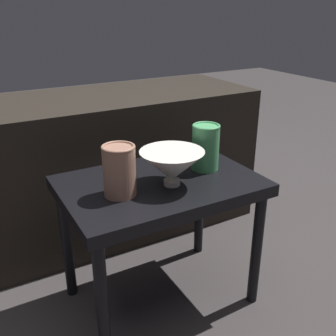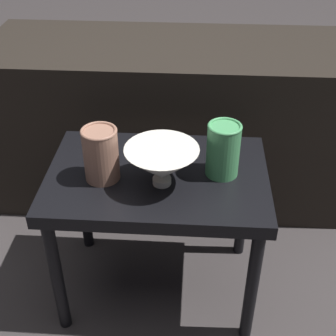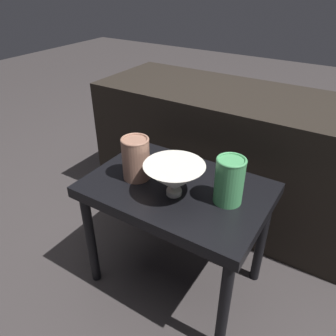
{
  "view_description": "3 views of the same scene",
  "coord_description": "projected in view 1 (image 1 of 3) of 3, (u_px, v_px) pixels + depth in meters",
  "views": [
    {
      "loc": [
        -0.53,
        -1.01,
        0.99
      ],
      "look_at": [
        0.0,
        -0.05,
        0.52
      ],
      "focal_mm": 42.0,
      "sensor_mm": 36.0,
      "label": 1
    },
    {
      "loc": [
        0.1,
        -1.06,
        1.23
      ],
      "look_at": [
        0.04,
        -0.07,
        0.53
      ],
      "focal_mm": 50.0,
      "sensor_mm": 36.0,
      "label": 2
    },
    {
      "loc": [
        0.47,
        -0.8,
        1.1
      ],
      "look_at": [
        -0.02,
        -0.03,
        0.55
      ],
      "focal_mm": 35.0,
      "sensor_mm": 36.0,
      "label": 3
    }
  ],
  "objects": [
    {
      "name": "table",
      "position": [
        160.0,
        197.0,
        1.27
      ],
      "size": [
        0.62,
        0.42,
        0.46
      ],
      "color": "black",
      "rests_on": "ground_plane"
    },
    {
      "name": "bowl",
      "position": [
        172.0,
        166.0,
        1.2
      ],
      "size": [
        0.2,
        0.2,
        0.11
      ],
      "color": "silver",
      "rests_on": "table"
    },
    {
      "name": "vase_colorful_right",
      "position": [
        205.0,
        146.0,
        1.31
      ],
      "size": [
        0.09,
        0.09,
        0.16
      ],
      "color": "#47995B",
      "rests_on": "table"
    },
    {
      "name": "ground_plane",
      "position": [
        161.0,
        296.0,
        1.43
      ],
      "size": [
        8.0,
        8.0,
        0.0
      ],
      "primitive_type": "plane",
      "color": "#383333"
    },
    {
      "name": "couch_backdrop",
      "position": [
        101.0,
        165.0,
        1.76
      ],
      "size": [
        1.36,
        0.5,
        0.63
      ],
      "color": "black",
      "rests_on": "ground_plane"
    },
    {
      "name": "vase_textured_left",
      "position": [
        119.0,
        170.0,
        1.13
      ],
      "size": [
        0.1,
        0.1,
        0.15
      ],
      "color": "#996B56",
      "rests_on": "table"
    }
  ]
}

